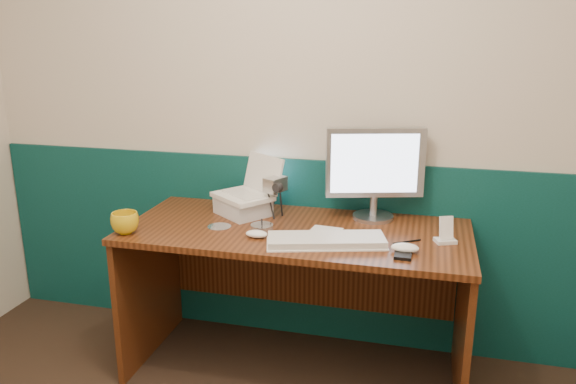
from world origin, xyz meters
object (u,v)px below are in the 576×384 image
(mug, at_px, (125,223))
(desk, at_px, (296,302))
(laptop, at_px, (242,176))
(monitor, at_px, (375,172))
(camcorder, at_px, (275,197))
(keyboard, at_px, (326,241))

(mug, bearing_deg, desk, 18.44)
(laptop, xyz_separation_m, mug, (-0.43, -0.39, -0.15))
(monitor, distance_m, camcorder, 0.50)
(desk, xyz_separation_m, mug, (-0.74, -0.25, 0.42))
(desk, relative_size, mug, 12.81)
(monitor, height_order, mug, monitor)
(camcorder, bearing_deg, laptop, -153.97)
(camcorder, bearing_deg, keyboard, -19.57)
(laptop, relative_size, keyboard, 0.55)
(desk, bearing_deg, keyboard, -42.80)
(desk, distance_m, keyboard, 0.46)
(desk, xyz_separation_m, keyboard, (0.17, -0.16, 0.39))
(laptop, distance_m, monitor, 0.65)
(monitor, bearing_deg, keyboard, -127.59)
(laptop, height_order, monitor, monitor)
(laptop, bearing_deg, monitor, 45.81)
(desk, distance_m, mug, 0.89)
(laptop, height_order, camcorder, laptop)
(desk, distance_m, monitor, 0.74)
(desk, xyz_separation_m, laptop, (-0.31, 0.14, 0.57))
(mug, relative_size, camcorder, 0.62)
(mug, bearing_deg, laptop, 42.10)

